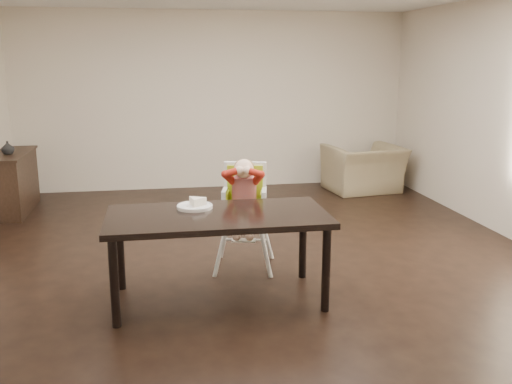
% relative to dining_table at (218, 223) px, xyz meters
% --- Properties ---
extents(ground, '(7.00, 7.00, 0.00)m').
position_rel_dining_table_xyz_m(ground, '(0.42, 0.86, -0.67)').
color(ground, black).
rests_on(ground, ground).
extents(room_walls, '(6.02, 7.02, 2.71)m').
position_rel_dining_table_xyz_m(room_walls, '(0.42, 0.86, 1.18)').
color(room_walls, beige).
rests_on(room_walls, ground).
extents(dining_table, '(1.80, 0.90, 0.75)m').
position_rel_dining_table_xyz_m(dining_table, '(0.00, 0.00, 0.00)').
color(dining_table, black).
rests_on(dining_table, ground).
extents(high_chair, '(0.53, 0.53, 1.07)m').
position_rel_dining_table_xyz_m(high_chair, '(0.33, 0.74, 0.08)').
color(high_chair, white).
rests_on(high_chair, ground).
extents(plate, '(0.36, 0.36, 0.09)m').
position_rel_dining_table_xyz_m(plate, '(-0.17, 0.21, 0.11)').
color(plate, white).
rests_on(plate, dining_table).
extents(armchair, '(1.15, 0.83, 0.93)m').
position_rel_dining_table_xyz_m(armchair, '(2.62, 3.66, -0.20)').
color(armchair, '#94845E').
rests_on(armchair, ground).
extents(sideboard, '(0.44, 1.26, 0.79)m').
position_rel_dining_table_xyz_m(sideboard, '(-2.36, 3.30, -0.27)').
color(sideboard, black).
rests_on(sideboard, ground).
extents(vase, '(0.18, 0.18, 0.16)m').
position_rel_dining_table_xyz_m(vase, '(-2.36, 3.19, 0.20)').
color(vase, '#99999E').
rests_on(vase, sideboard).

